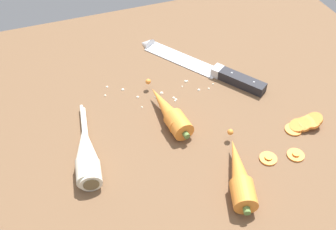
{
  "coord_description": "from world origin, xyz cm",
  "views": [
    {
      "loc": [
        -19.87,
        -56.64,
        58.43
      ],
      "look_at": [
        0.0,
        -2.0,
        1.5
      ],
      "focal_mm": 42.37,
      "sensor_mm": 36.0,
      "label": 1
    }
  ],
  "objects_px": {
    "parsnip_front": "(85,154)",
    "carrot_slice_stack": "(304,124)",
    "carrot_slice_stray_near": "(268,158)",
    "carrot_slice_stray_mid": "(296,154)",
    "whole_carrot": "(169,111)",
    "whole_carrot_second": "(239,174)",
    "chefs_knife": "(196,64)",
    "parsnip_mid_left": "(88,156)"
  },
  "relations": [
    {
      "from": "chefs_knife",
      "to": "carrot_slice_stack",
      "type": "relative_size",
      "value": 3.83
    },
    {
      "from": "parsnip_front",
      "to": "carrot_slice_stray_mid",
      "type": "bearing_deg",
      "value": -18.35
    },
    {
      "from": "whole_carrot",
      "to": "parsnip_mid_left",
      "type": "xyz_separation_m",
      "value": [
        -0.18,
        -0.06,
        -0.0
      ]
    },
    {
      "from": "parsnip_front",
      "to": "parsnip_mid_left",
      "type": "bearing_deg",
      "value": -60.42
    },
    {
      "from": "whole_carrot",
      "to": "whole_carrot_second",
      "type": "distance_m",
      "value": 0.2
    },
    {
      "from": "parsnip_mid_left",
      "to": "carrot_slice_stray_mid",
      "type": "height_order",
      "value": "parsnip_mid_left"
    },
    {
      "from": "whole_carrot",
      "to": "parsnip_front",
      "type": "distance_m",
      "value": 0.19
    },
    {
      "from": "whole_carrot_second",
      "to": "parsnip_mid_left",
      "type": "distance_m",
      "value": 0.28
    },
    {
      "from": "whole_carrot_second",
      "to": "carrot_slice_stray_mid",
      "type": "bearing_deg",
      "value": 7.15
    },
    {
      "from": "whole_carrot",
      "to": "carrot_slice_stray_mid",
      "type": "distance_m",
      "value": 0.26
    },
    {
      "from": "whole_carrot",
      "to": "whole_carrot_second",
      "type": "height_order",
      "value": "same"
    },
    {
      "from": "whole_carrot_second",
      "to": "parsnip_front",
      "type": "bearing_deg",
      "value": 150.06
    },
    {
      "from": "chefs_knife",
      "to": "parsnip_front",
      "type": "height_order",
      "value": "parsnip_front"
    },
    {
      "from": "parsnip_front",
      "to": "whole_carrot",
      "type": "bearing_deg",
      "value": 16.01
    },
    {
      "from": "chefs_knife",
      "to": "carrot_slice_stack",
      "type": "height_order",
      "value": "same"
    },
    {
      "from": "carrot_slice_stray_near",
      "to": "chefs_knife",
      "type": "bearing_deg",
      "value": 92.79
    },
    {
      "from": "parsnip_front",
      "to": "carrot_slice_stray_mid",
      "type": "xyz_separation_m",
      "value": [
        0.38,
        -0.12,
        -0.02
      ]
    },
    {
      "from": "whole_carrot",
      "to": "whole_carrot_second",
      "type": "xyz_separation_m",
      "value": [
        0.06,
        -0.19,
        -0.0
      ]
    },
    {
      "from": "whole_carrot_second",
      "to": "parsnip_front",
      "type": "height_order",
      "value": "whole_carrot_second"
    },
    {
      "from": "chefs_knife",
      "to": "parsnip_front",
      "type": "relative_size",
      "value": 1.44
    },
    {
      "from": "chefs_knife",
      "to": "parsnip_mid_left",
      "type": "xyz_separation_m",
      "value": [
        -0.3,
        -0.21,
        0.01
      ]
    },
    {
      "from": "carrot_slice_stack",
      "to": "carrot_slice_stray_mid",
      "type": "bearing_deg",
      "value": -133.91
    },
    {
      "from": "parsnip_front",
      "to": "chefs_knife",
      "type": "bearing_deg",
      "value": 32.8
    },
    {
      "from": "whole_carrot",
      "to": "carrot_slice_stray_mid",
      "type": "bearing_deg",
      "value": -42.8
    },
    {
      "from": "whole_carrot_second",
      "to": "parsnip_mid_left",
      "type": "relative_size",
      "value": 0.87
    },
    {
      "from": "parsnip_front",
      "to": "carrot_slice_stack",
      "type": "distance_m",
      "value": 0.44
    },
    {
      "from": "carrot_slice_stack",
      "to": "whole_carrot_second",
      "type": "bearing_deg",
      "value": -158.06
    },
    {
      "from": "carrot_slice_stack",
      "to": "carrot_slice_stray_near",
      "type": "bearing_deg",
      "value": -156.14
    },
    {
      "from": "whole_carrot",
      "to": "carrot_slice_stack",
      "type": "height_order",
      "value": "whole_carrot"
    },
    {
      "from": "whole_carrot_second",
      "to": "carrot_slice_stray_mid",
      "type": "relative_size",
      "value": 5.45
    },
    {
      "from": "whole_carrot",
      "to": "whole_carrot_second",
      "type": "relative_size",
      "value": 1.06
    },
    {
      "from": "chefs_knife",
      "to": "carrot_slice_stray_mid",
      "type": "height_order",
      "value": "chefs_knife"
    },
    {
      "from": "whole_carrot_second",
      "to": "parsnip_front",
      "type": "relative_size",
      "value": 0.85
    },
    {
      "from": "parsnip_front",
      "to": "carrot_slice_stray_near",
      "type": "relative_size",
      "value": 6.28
    },
    {
      "from": "carrot_slice_stray_mid",
      "to": "carrot_slice_stack",
      "type": "bearing_deg",
      "value": 46.09
    },
    {
      "from": "carrot_slice_stray_near",
      "to": "carrot_slice_stray_mid",
      "type": "xyz_separation_m",
      "value": [
        0.05,
        -0.01,
        -0.0
      ]
    },
    {
      "from": "parsnip_mid_left",
      "to": "carrot_slice_stray_mid",
      "type": "distance_m",
      "value": 0.39
    },
    {
      "from": "carrot_slice_stack",
      "to": "carrot_slice_stray_near",
      "type": "distance_m",
      "value": 0.12
    },
    {
      "from": "whole_carrot_second",
      "to": "parsnip_mid_left",
      "type": "height_order",
      "value": "whole_carrot_second"
    },
    {
      "from": "whole_carrot_second",
      "to": "carrot_slice_stray_near",
      "type": "xyz_separation_m",
      "value": [
        0.08,
        0.03,
        -0.02
      ]
    },
    {
      "from": "carrot_slice_stack",
      "to": "carrot_slice_stray_mid",
      "type": "distance_m",
      "value": 0.08
    },
    {
      "from": "chefs_knife",
      "to": "whole_carrot_second",
      "type": "bearing_deg",
      "value": -100.4
    }
  ]
}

